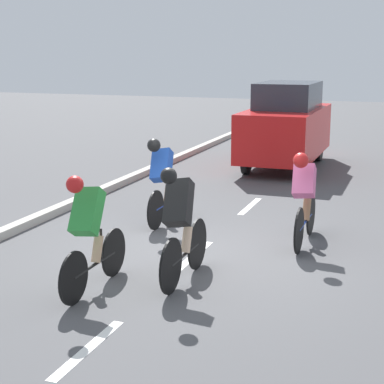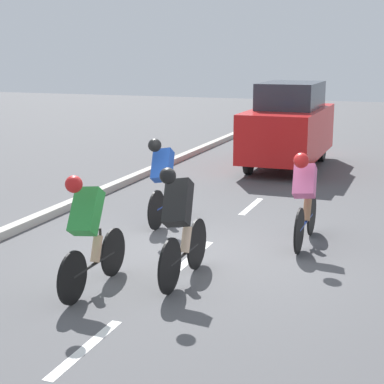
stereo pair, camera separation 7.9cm
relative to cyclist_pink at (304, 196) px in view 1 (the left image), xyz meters
The scene contains 10 objects.
ground_plane 1.94m from the cyclist_pink, 38.06° to the left, with size 60.00×60.00×0.00m, color #4C4C4F.
lane_stripe_near 4.55m from the cyclist_pink, 71.84° to the left, with size 0.12×1.40×0.01m, color white.
lane_stripe_mid 1.92m from the cyclist_pink, 37.27° to the left, with size 0.12×1.40×0.01m, color white.
lane_stripe_far 2.67m from the cyclist_pink, 56.79° to the right, with size 0.12×1.40×0.01m, color white.
curb 4.77m from the cyclist_pink, 13.03° to the left, with size 0.20×27.17×0.14m, color #B7B2A8.
cyclist_pink is the anchor object (origin of this frame).
cyclist_green 3.55m from the cyclist_pink, 53.02° to the left, with size 0.37×1.69×1.51m.
cyclist_black 2.46m from the cyclist_pink, 60.95° to the left, with size 0.41×1.68×1.55m.
cyclist_blue 2.54m from the cyclist_pink, ahead, with size 0.41×1.64×1.51m.
support_car 6.77m from the cyclist_pink, 75.95° to the right, with size 1.70×3.99×2.14m.
Camera 1 is at (-3.01, 8.42, 2.95)m, focal length 60.00 mm.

